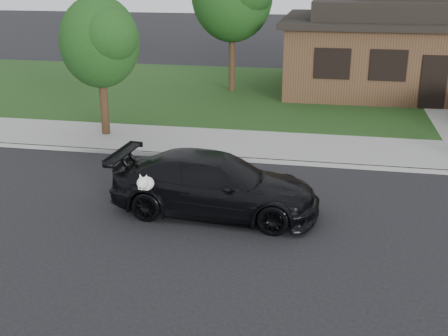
# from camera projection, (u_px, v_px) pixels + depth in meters

# --- Properties ---
(ground) EXTENTS (120.00, 120.00, 0.00)m
(ground) POSITION_uv_depth(u_px,v_px,m) (322.00, 215.00, 13.22)
(ground) COLOR black
(ground) RESTS_ON ground
(sidewalk) EXTENTS (60.00, 3.00, 0.12)m
(sidewalk) POSITION_uv_depth(u_px,v_px,m) (327.00, 149.00, 17.82)
(sidewalk) COLOR gray
(sidewalk) RESTS_ON ground
(curb) EXTENTS (60.00, 0.12, 0.12)m
(curb) POSITION_uv_depth(u_px,v_px,m) (326.00, 165.00, 16.44)
(curb) COLOR gray
(curb) RESTS_ON ground
(lawn) EXTENTS (60.00, 13.00, 0.13)m
(lawn) POSITION_uv_depth(u_px,v_px,m) (330.00, 96.00, 25.22)
(lawn) COLOR #193814
(lawn) RESTS_ON ground
(sedan) EXTENTS (5.01, 2.49, 1.42)m
(sedan) POSITION_uv_depth(u_px,v_px,m) (215.00, 184.00, 13.15)
(sedan) COLOR black
(sedan) RESTS_ON ground
(house) EXTENTS (12.60, 8.60, 4.65)m
(house) POSITION_uv_depth(u_px,v_px,m) (422.00, 46.00, 25.65)
(house) COLOR #422B1C
(house) RESTS_ON ground
(tree_2) EXTENTS (2.73, 2.60, 4.59)m
(tree_2) POSITION_uv_depth(u_px,v_px,m) (102.00, 41.00, 18.16)
(tree_2) COLOR #332114
(tree_2) RESTS_ON ground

